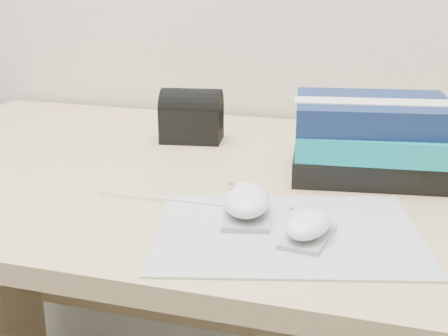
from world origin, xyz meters
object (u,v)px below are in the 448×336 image
(mouse_rear, at_px, (246,202))
(mouse_front, at_px, (308,225))
(book_stack, at_px, (373,138))
(desk, at_px, (295,289))
(pouch, at_px, (192,116))

(mouse_rear, distance_m, mouse_front, 0.10)
(mouse_rear, relative_size, book_stack, 0.45)
(desk, xyz_separation_m, book_stack, (0.12, -0.00, 0.30))
(pouch, bearing_deg, book_stack, -16.60)
(desk, bearing_deg, mouse_front, -77.22)
(desk, bearing_deg, mouse_rear, -95.62)
(book_stack, relative_size, pouch, 2.18)
(mouse_rear, xyz_separation_m, pouch, (-0.21, 0.35, 0.03))
(mouse_front, height_order, book_stack, book_stack)
(mouse_rear, bearing_deg, desk, 84.38)
(mouse_front, relative_size, pouch, 0.78)
(book_stack, height_order, pouch, book_stack)
(mouse_front, bearing_deg, pouch, 126.90)
(mouse_rear, bearing_deg, book_stack, 60.04)
(mouse_rear, bearing_deg, pouch, 120.45)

